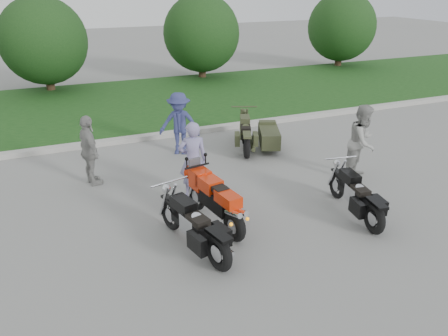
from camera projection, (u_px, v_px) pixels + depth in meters
name	position (u px, v px, depth m)	size (l,w,h in m)	color
ground	(244.00, 231.00, 8.66)	(80.00, 80.00, 0.00)	gray
curb	(164.00, 135.00, 13.71)	(60.00, 0.30, 0.15)	#AEABA3
grass_strip	(136.00, 103.00, 17.23)	(60.00, 8.00, 0.14)	#2B5E20
tree_mid_left	(43.00, 41.00, 18.17)	(3.60, 3.60, 4.00)	#3F2B1C
tree_mid_right	(202.00, 33.00, 20.62)	(3.60, 3.60, 4.00)	#3F2B1C
tree_far_right	(342.00, 27.00, 23.42)	(3.60, 3.60, 4.00)	#3F2B1C
sportbike_red	(215.00, 199.00, 8.65)	(0.60, 2.07, 0.99)	black
cruiser_left	(196.00, 228.00, 7.88)	(0.76, 2.27, 0.89)	black
cruiser_right	(357.00, 198.00, 9.04)	(0.50, 2.17, 0.84)	black
cruiser_sidecar	(259.00, 136.00, 12.64)	(1.59, 2.15, 0.87)	black
person_stripe	(193.00, 160.00, 9.73)	(0.65, 0.42, 1.77)	#8982B0
person_grey	(362.00, 142.00, 10.67)	(0.90, 0.70, 1.85)	#989893
person_denim	(179.00, 124.00, 12.14)	(1.14, 0.65, 1.76)	navy
person_back	(90.00, 151.00, 10.30)	(1.01, 0.42, 1.72)	gray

